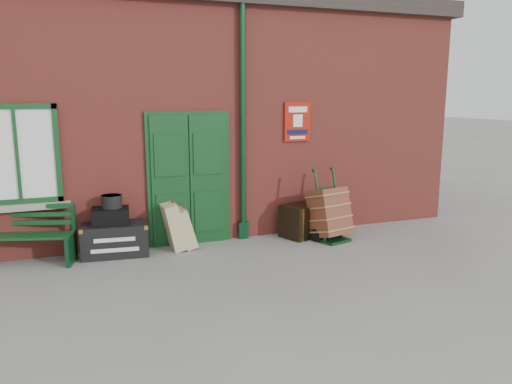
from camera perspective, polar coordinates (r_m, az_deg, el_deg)
name	(u,v)px	position (r m, az deg, el deg)	size (l,w,h in m)	color
ground	(233,268)	(7.49, -2.62, -8.66)	(80.00, 80.00, 0.00)	gray
station_building	(180,113)	(10.44, -8.69, 8.92)	(10.30, 4.30, 4.36)	#A64035
bench	(23,234)	(8.34, -25.08, -4.33)	(1.56, 0.87, 0.92)	#103D1A
houdini_trunk	(115,239)	(8.31, -15.79, -5.22)	(1.03, 0.57, 0.52)	black
strongbox	(111,216)	(8.21, -16.28, -2.65)	(0.57, 0.41, 0.26)	black
hatbox	(112,202)	(8.16, -16.16, -1.05)	(0.31, 0.31, 0.21)	black
suitcase_back	(173,226)	(8.38, -9.48, -3.81)	(0.22, 0.55, 0.77)	tan
suitcase_front	(184,228)	(8.43, -8.26, -4.07)	(0.20, 0.49, 0.66)	tan
porter_trolley	(330,213)	(8.86, 8.41, -2.43)	(0.74, 0.78, 1.24)	#0C331A
dark_trunk	(304,220)	(9.11, 5.51, -3.20)	(0.81, 0.53, 0.59)	black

